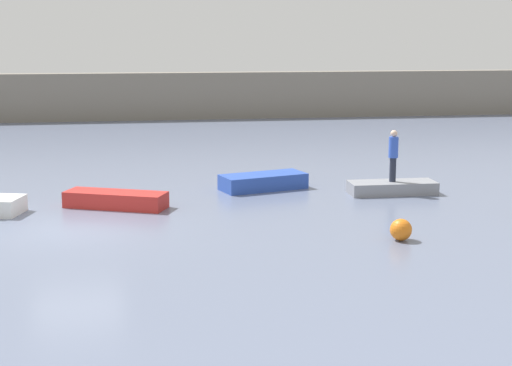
{
  "coord_description": "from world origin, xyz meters",
  "views": [
    {
      "loc": [
        1.78,
        -21.31,
        5.35
      ],
      "look_at": [
        5.63,
        3.37,
        0.49
      ],
      "focal_mm": 54.13,
      "sensor_mm": 36.0,
      "label": 1
    }
  ],
  "objects_px": {
    "mooring_buoy": "(401,230)",
    "rowboat_red": "(116,200)",
    "rowboat_blue": "(263,182)",
    "rowboat_grey": "(392,188)",
    "person_blue_shirt": "(393,153)"
  },
  "relations": [
    {
      "from": "person_blue_shirt",
      "to": "rowboat_grey",
      "type": "bearing_deg",
      "value": -165.96
    },
    {
      "from": "rowboat_grey",
      "to": "person_blue_shirt",
      "type": "height_order",
      "value": "person_blue_shirt"
    },
    {
      "from": "rowboat_grey",
      "to": "mooring_buoy",
      "type": "bearing_deg",
      "value": -105.92
    },
    {
      "from": "rowboat_blue",
      "to": "rowboat_grey",
      "type": "relative_size",
      "value": 1.01
    },
    {
      "from": "rowboat_blue",
      "to": "rowboat_red",
      "type": "bearing_deg",
      "value": -173.23
    },
    {
      "from": "rowboat_blue",
      "to": "mooring_buoy",
      "type": "distance_m",
      "value": 7.68
    },
    {
      "from": "rowboat_blue",
      "to": "person_blue_shirt",
      "type": "bearing_deg",
      "value": -35.89
    },
    {
      "from": "mooring_buoy",
      "to": "rowboat_red",
      "type": "bearing_deg",
      "value": 145.68
    },
    {
      "from": "rowboat_red",
      "to": "person_blue_shirt",
      "type": "relative_size",
      "value": 1.82
    },
    {
      "from": "rowboat_red",
      "to": "mooring_buoy",
      "type": "xyz_separation_m",
      "value": [
        7.48,
        -5.11,
        0.04
      ]
    },
    {
      "from": "rowboat_blue",
      "to": "rowboat_grey",
      "type": "height_order",
      "value": "rowboat_blue"
    },
    {
      "from": "rowboat_blue",
      "to": "rowboat_grey",
      "type": "distance_m",
      "value": 4.44
    },
    {
      "from": "rowboat_red",
      "to": "person_blue_shirt",
      "type": "height_order",
      "value": "person_blue_shirt"
    },
    {
      "from": "rowboat_grey",
      "to": "mooring_buoy",
      "type": "height_order",
      "value": "mooring_buoy"
    },
    {
      "from": "mooring_buoy",
      "to": "rowboat_grey",
      "type": "bearing_deg",
      "value": 73.41
    }
  ]
}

